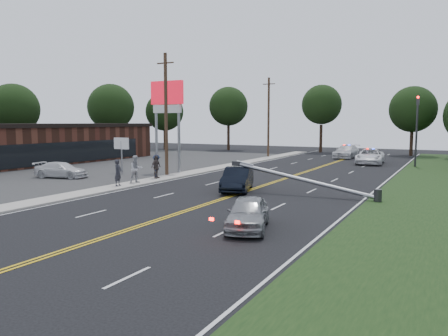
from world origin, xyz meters
The scene contains 26 objects.
ground centered at (0.00, 0.00, 0.00)m, with size 120.00×120.00×0.00m, color black.
parking_lot centered at (-20.00, 10.00, 0.01)m, with size 25.00×60.00×0.01m, color #2D2D2D.
sidewalk centered at (-8.40, 10.00, 0.06)m, with size 1.80×70.00×0.12m, color #A8A298.
centerline_yellow centered at (0.00, 10.00, 0.01)m, with size 0.36×80.00×0.00m, color gold.
pharmacy_building centered at (-27.99, 14.00, 2.20)m, with size 8.40×30.40×4.30m.
pylon_sign centered at (-10.50, 14.00, 6.00)m, with size 3.20×0.35×8.00m.
small_sign centered at (-14.00, 12.00, 2.33)m, with size 1.60×0.14×3.10m.
traffic_signal centered at (8.30, 30.00, 4.21)m, with size 0.28×0.41×7.05m.
fallen_streetlight centered at (4.19, 8.00, 0.92)m, with size 9.36×0.44×1.91m.
utility_pole_mid centered at (-9.20, 12.00, 5.08)m, with size 1.60×0.28×10.00m.
utility_pole_far centered at (-9.20, 34.00, 5.08)m, with size 1.60×0.28×10.00m.
tree_2 centered at (-37.77, 19.09, 6.10)m, with size 6.38×6.38×9.30m.
tree_3 centered at (-34.14, 32.81, 6.70)m, with size 6.90×6.90×10.16m.
tree_4 centered at (-30.24, 40.98, 6.11)m, with size 6.14×6.14×9.19m.
tree_5 centered at (-20.45, 44.69, 6.95)m, with size 6.16×6.16×10.05m.
tree_6 centered at (-5.89, 46.33, 7.01)m, with size 5.79×5.79×9.92m.
tree_7 centered at (6.56, 45.49, 6.14)m, with size 6.06×6.06×9.18m.
crashed_sedan centered at (-0.58, 7.76, 0.77)m, with size 1.62×4.65×1.53m, color black.
waiting_sedan centered at (4.32, -1.18, 0.68)m, with size 1.61×4.00×1.36m, color gray.
parked_car centered at (-16.08, 7.17, 0.63)m, with size 1.77×4.34×1.26m, color silver.
emergency_a centered at (3.78, 30.90, 0.80)m, with size 2.66×5.76×1.60m, color white.
emergency_b centered at (-0.16, 37.54, 0.81)m, with size 2.27×5.58×1.62m, color silver.
bystander_a centered at (-8.41, 5.22, 1.02)m, with size 0.66×0.43×1.80m, color #25262D.
bystander_b centered at (-8.32, 7.02, 1.10)m, with size 0.95×0.74×1.96m, color #A6A6AB.
bystander_c centered at (-8.80, 10.07, 1.02)m, with size 1.16×0.67×1.79m, color #17213B.
bystander_d centered at (-8.58, 9.72, 1.01)m, with size 1.04×0.43×1.78m, color #4E433F.
Camera 1 is at (11.85, -17.41, 4.45)m, focal length 35.00 mm.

